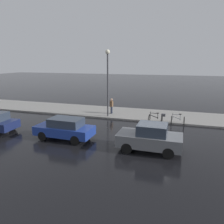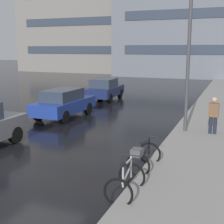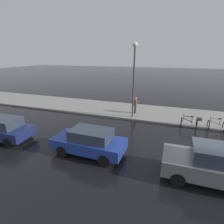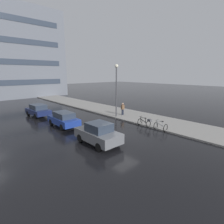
% 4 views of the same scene
% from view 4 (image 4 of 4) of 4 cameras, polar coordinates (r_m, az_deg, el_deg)
% --- Properties ---
extents(ground_plane, '(140.00, 140.00, 0.00)m').
position_cam_4_polar(ground_plane, '(15.15, 3.08, -7.71)').
color(ground_plane, black).
extents(sidewalk_kerb, '(4.80, 60.00, 0.14)m').
position_cam_4_polar(sidewalk_kerb, '(26.17, -3.54, 1.14)').
color(sidewalk_kerb, gray).
rests_on(sidewalk_kerb, ground).
extents(bicycle_nearest, '(0.74, 1.09, 0.96)m').
position_cam_4_polar(bicycle_nearest, '(16.94, 15.56, -4.53)').
color(bicycle_nearest, black).
rests_on(bicycle_nearest, ground).
extents(bicycle_second, '(0.77, 1.42, 0.95)m').
position_cam_4_polar(bicycle_second, '(17.76, 10.81, -3.22)').
color(bicycle_second, black).
rests_on(bicycle_second, ground).
extents(car_grey, '(1.85, 3.79, 1.67)m').
position_cam_4_polar(car_grey, '(13.23, -4.56, -7.03)').
color(car_grey, slate).
rests_on(car_grey, ground).
extents(car_blue, '(1.80, 4.01, 1.50)m').
position_cam_4_polar(car_blue, '(18.10, -15.52, -2.21)').
color(car_blue, navy).
rests_on(car_blue, ground).
extents(car_navy, '(1.95, 3.80, 1.51)m').
position_cam_4_polar(car_navy, '(23.40, -22.98, 0.53)').
color(car_navy, navy).
rests_on(car_navy, ground).
extents(pedestrian, '(0.40, 0.25, 1.66)m').
position_cam_4_polar(pedestrian, '(21.77, 3.50, 1.13)').
color(pedestrian, '#1E2333').
rests_on(pedestrian, ground).
extents(streetlamp, '(0.42, 0.42, 6.25)m').
position_cam_4_polar(streetlamp, '(20.58, 1.43, 9.49)').
color(streetlamp, '#424247').
rests_on(streetlamp, ground).
extents(building_facade_main, '(20.16, 8.75, 18.85)m').
position_cam_4_polar(building_facade_main, '(45.04, -29.54, 16.34)').
color(building_facade_main, slate).
rests_on(building_facade_main, ground).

